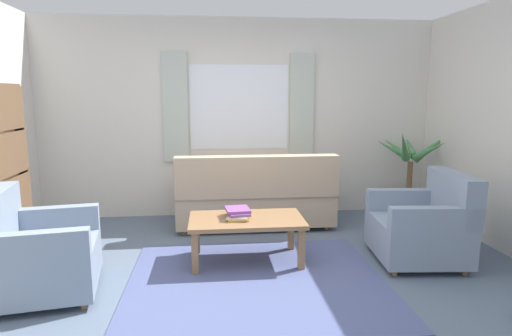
% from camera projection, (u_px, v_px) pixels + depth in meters
% --- Properties ---
extents(ground_plane, '(6.24, 6.24, 0.00)m').
position_uv_depth(ground_plane, '(257.00, 282.00, 3.73)').
color(ground_plane, slate).
extents(wall_back, '(5.32, 0.12, 2.60)m').
position_uv_depth(wall_back, '(239.00, 118.00, 5.73)').
color(wall_back, silver).
rests_on(wall_back, ground_plane).
extents(window_with_curtains, '(1.98, 0.07, 1.40)m').
position_uv_depth(window_with_curtains, '(239.00, 107.00, 5.62)').
color(window_with_curtains, white).
extents(area_rug, '(2.24, 1.94, 0.01)m').
position_uv_depth(area_rug, '(257.00, 281.00, 3.73)').
color(area_rug, '#4C5684').
rests_on(area_rug, ground_plane).
extents(couch, '(1.90, 0.82, 0.92)m').
position_uv_depth(couch, '(255.00, 197.00, 5.26)').
color(couch, tan).
rests_on(couch, ground_plane).
extents(armchair_left, '(0.94, 0.96, 0.88)m').
position_uv_depth(armchair_left, '(35.00, 253.00, 3.45)').
color(armchair_left, gray).
rests_on(armchair_left, ground_plane).
extents(armchair_right, '(0.89, 0.91, 0.88)m').
position_uv_depth(armchair_right, '(424.00, 226.00, 4.16)').
color(armchair_right, gray).
rests_on(armchair_right, ground_plane).
extents(coffee_table, '(1.10, 0.64, 0.44)m').
position_uv_depth(coffee_table, '(246.00, 224.00, 4.14)').
color(coffee_table, olive).
rests_on(coffee_table, ground_plane).
extents(book_stack_on_table, '(0.26, 0.36, 0.09)m').
position_uv_depth(book_stack_on_table, '(238.00, 213.00, 4.14)').
color(book_stack_on_table, gold).
rests_on(book_stack_on_table, coffee_table).
extents(potted_plant, '(1.04, 1.03, 1.24)m').
position_uv_depth(potted_plant, '(409.00, 185.00, 5.64)').
color(potted_plant, '#56565B').
rests_on(potted_plant, ground_plane).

